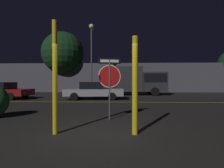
{
  "coord_description": "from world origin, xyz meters",
  "views": [
    {
      "loc": [
        0.7,
        -4.85,
        1.48
      ],
      "look_at": [
        0.34,
        4.66,
        1.31
      ],
      "focal_mm": 28.0,
      "sensor_mm": 36.0,
      "label": 1
    }
  ],
  "objects_px": {
    "stop_sign": "(110,77)",
    "delivery_truck": "(134,80)",
    "yellow_pole_right": "(135,85)",
    "passing_car_2": "(94,91)",
    "passing_car_1": "(2,91)",
    "street_lamp": "(91,46)",
    "tree_1": "(63,53)",
    "yellow_pole_left": "(55,77)"
  },
  "relations": [
    {
      "from": "stop_sign",
      "to": "delivery_truck",
      "type": "relative_size",
      "value": 0.35
    },
    {
      "from": "tree_1",
      "to": "street_lamp",
      "type": "bearing_deg",
      "value": -44.68
    },
    {
      "from": "stop_sign",
      "to": "passing_car_2",
      "type": "height_order",
      "value": "stop_sign"
    },
    {
      "from": "yellow_pole_left",
      "to": "tree_1",
      "type": "height_order",
      "value": "tree_1"
    },
    {
      "from": "yellow_pole_left",
      "to": "delivery_truck",
      "type": "height_order",
      "value": "yellow_pole_left"
    },
    {
      "from": "passing_car_1",
      "to": "delivery_truck",
      "type": "height_order",
      "value": "delivery_truck"
    },
    {
      "from": "passing_car_1",
      "to": "tree_1",
      "type": "relative_size",
      "value": 0.61
    },
    {
      "from": "delivery_truck",
      "to": "passing_car_1",
      "type": "bearing_deg",
      "value": -69.08
    },
    {
      "from": "passing_car_2",
      "to": "stop_sign",
      "type": "bearing_deg",
      "value": 8.65
    },
    {
      "from": "delivery_truck",
      "to": "street_lamp",
      "type": "bearing_deg",
      "value": -93.5
    },
    {
      "from": "yellow_pole_right",
      "to": "tree_1",
      "type": "distance_m",
      "value": 20.55
    },
    {
      "from": "delivery_truck",
      "to": "tree_1",
      "type": "height_order",
      "value": "tree_1"
    },
    {
      "from": "passing_car_2",
      "to": "street_lamp",
      "type": "distance_m",
      "value": 6.69
    },
    {
      "from": "yellow_pole_left",
      "to": "passing_car_1",
      "type": "height_order",
      "value": "yellow_pole_left"
    },
    {
      "from": "passing_car_2",
      "to": "yellow_pole_left",
      "type": "bearing_deg",
      "value": -2.54
    },
    {
      "from": "stop_sign",
      "to": "yellow_pole_right",
      "type": "relative_size",
      "value": 0.87
    },
    {
      "from": "yellow_pole_right",
      "to": "delivery_truck",
      "type": "height_order",
      "value": "delivery_truck"
    },
    {
      "from": "yellow_pole_right",
      "to": "stop_sign",
      "type": "bearing_deg",
      "value": 114.01
    },
    {
      "from": "stop_sign",
      "to": "delivery_truck",
      "type": "xyz_separation_m",
      "value": [
        1.97,
        12.0,
        -0.06
      ]
    },
    {
      "from": "passing_car_1",
      "to": "street_lamp",
      "type": "relative_size",
      "value": 0.64
    },
    {
      "from": "street_lamp",
      "to": "delivery_truck",
      "type": "bearing_deg",
      "value": -2.23
    },
    {
      "from": "yellow_pole_right",
      "to": "passing_car_1",
      "type": "height_order",
      "value": "yellow_pole_right"
    },
    {
      "from": "street_lamp",
      "to": "passing_car_2",
      "type": "bearing_deg",
      "value": -79.18
    },
    {
      "from": "stop_sign",
      "to": "tree_1",
      "type": "height_order",
      "value": "tree_1"
    },
    {
      "from": "passing_car_2",
      "to": "delivery_truck",
      "type": "xyz_separation_m",
      "value": [
        3.65,
        4.59,
        0.89
      ]
    },
    {
      "from": "stop_sign",
      "to": "passing_car_2",
      "type": "relative_size",
      "value": 0.49
    },
    {
      "from": "street_lamp",
      "to": "passing_car_1",
      "type": "bearing_deg",
      "value": -144.58
    },
    {
      "from": "stop_sign",
      "to": "passing_car_2",
      "type": "distance_m",
      "value": 7.66
    },
    {
      "from": "passing_car_1",
      "to": "passing_car_2",
      "type": "distance_m",
      "value": 7.63
    },
    {
      "from": "yellow_pole_right",
      "to": "passing_car_1",
      "type": "bearing_deg",
      "value": 137.73
    },
    {
      "from": "stop_sign",
      "to": "passing_car_1",
      "type": "relative_size",
      "value": 0.48
    },
    {
      "from": "yellow_pole_left",
      "to": "yellow_pole_right",
      "type": "bearing_deg",
      "value": 1.38
    },
    {
      "from": "stop_sign",
      "to": "delivery_truck",
      "type": "height_order",
      "value": "delivery_truck"
    },
    {
      "from": "tree_1",
      "to": "yellow_pole_right",
      "type": "bearing_deg",
      "value": -66.66
    },
    {
      "from": "street_lamp",
      "to": "yellow_pole_right",
      "type": "bearing_deg",
      "value": -76.36
    },
    {
      "from": "yellow_pole_right",
      "to": "passing_car_2",
      "type": "height_order",
      "value": "yellow_pole_right"
    },
    {
      "from": "yellow_pole_right",
      "to": "delivery_truck",
      "type": "xyz_separation_m",
      "value": [
        1.17,
        13.79,
        0.23
      ]
    },
    {
      "from": "stop_sign",
      "to": "passing_car_2",
      "type": "bearing_deg",
      "value": 91.41
    },
    {
      "from": "passing_car_2",
      "to": "delivery_truck",
      "type": "distance_m",
      "value": 5.93
    },
    {
      "from": "yellow_pole_right",
      "to": "tree_1",
      "type": "height_order",
      "value": "tree_1"
    },
    {
      "from": "passing_car_1",
      "to": "delivery_truck",
      "type": "relative_size",
      "value": 0.73
    },
    {
      "from": "stop_sign",
      "to": "yellow_pole_left",
      "type": "bearing_deg",
      "value": -138.96
    }
  ]
}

